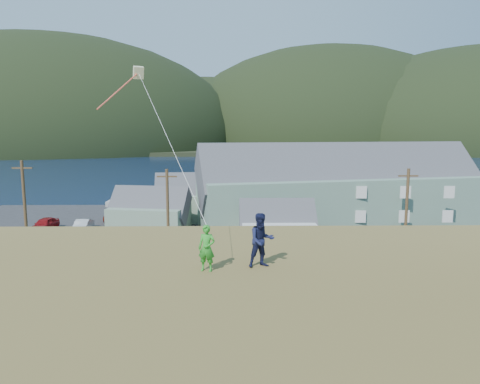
# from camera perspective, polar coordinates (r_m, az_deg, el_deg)

# --- Properties ---
(ground) EXTENTS (900.00, 900.00, 0.00)m
(ground) POSITION_cam_1_polar(r_m,az_deg,el_deg) (34.66, -2.47, -11.69)
(ground) COLOR #0A1638
(ground) RESTS_ON ground
(grass_strip) EXTENTS (110.00, 8.00, 0.10)m
(grass_strip) POSITION_cam_1_polar(r_m,az_deg,el_deg) (32.77, -2.57, -12.79)
(grass_strip) COLOR #4C3D19
(grass_strip) RESTS_ON ground
(waterfront_lot) EXTENTS (72.00, 36.00, 0.12)m
(waterfront_lot) POSITION_cam_1_polar(r_m,az_deg,el_deg) (50.97, -1.92, -5.17)
(waterfront_lot) COLOR #28282B
(waterfront_lot) RESTS_ON ground
(wharf) EXTENTS (26.00, 14.00, 0.90)m
(wharf) POSITION_cam_1_polar(r_m,az_deg,el_deg) (73.81, -6.24, -0.79)
(wharf) COLOR gray
(wharf) RESTS_ON ground
(far_shore) EXTENTS (900.00, 320.00, 2.00)m
(far_shore) POSITION_cam_1_polar(r_m,az_deg,el_deg) (362.77, -0.97, 6.32)
(far_shore) COLOR black
(far_shore) RESTS_ON ground
(far_hills) EXTENTS (760.00, 265.00, 143.00)m
(far_hills) POSITION_cam_1_polar(r_m,az_deg,el_deg) (314.06, 5.55, 6.21)
(far_hills) COLOR black
(far_hills) RESTS_ON ground
(lodge) EXTENTS (36.98, 17.44, 12.55)m
(lodge) POSITION_cam_1_polar(r_m,az_deg,el_deg) (54.81, 13.37, 0.61)
(lodge) COLOR gray
(lodge) RESTS_ON waterfront_lot
(shed_palegreen_near) EXTENTS (9.78, 7.01, 6.51)m
(shed_palegreen_near) POSITION_cam_1_polar(r_m,az_deg,el_deg) (50.79, -11.94, -2.62)
(shed_palegreen_near) COLOR gray
(shed_palegreen_near) RESTS_ON waterfront_lot
(shed_white) EXTENTS (7.62, 5.10, 6.05)m
(shed_white) POSITION_cam_1_polar(r_m,az_deg,el_deg) (43.11, 4.98, -4.54)
(shed_white) COLOR silver
(shed_white) RESTS_ON waterfront_lot
(shed_palegreen_far) EXTENTS (11.98, 7.62, 7.67)m
(shed_palegreen_far) POSITION_cam_1_polar(r_m,az_deg,el_deg) (57.05, -5.52, -0.86)
(shed_palegreen_far) COLOR gray
(shed_palegreen_far) RESTS_ON waterfront_lot
(utility_poles) EXTENTS (31.17, 0.24, 9.32)m
(utility_poles) POSITION_cam_1_polar(r_m,az_deg,el_deg) (34.99, -5.84, -3.78)
(utility_poles) COLOR #47331E
(utility_poles) RESTS_ON waterfront_lot
(parked_cars) EXTENTS (24.43, 13.06, 1.55)m
(parked_cars) POSITION_cam_1_polar(r_m,az_deg,el_deg) (56.07, -11.88, -3.29)
(parked_cars) COLOR #AEAEAE
(parked_cars) RESTS_ON waterfront_lot
(kite_flyer_green) EXTENTS (0.63, 0.49, 1.52)m
(kite_flyer_green) POSITION_cam_1_polar(r_m,az_deg,el_deg) (13.97, -4.47, -7.47)
(kite_flyer_green) COLOR green
(kite_flyer_green) RESTS_ON hillside
(kite_flyer_navy) EXTENTS (1.04, 0.91, 1.82)m
(kite_flyer_navy) POSITION_cam_1_polar(r_m,az_deg,el_deg) (14.31, 2.89, -6.44)
(kite_flyer_navy) COLOR #15193B
(kite_flyer_navy) RESTS_ON hillside
(kite_rig) EXTENTS (2.40, 3.78, 9.66)m
(kite_rig) POSITION_cam_1_polar(r_m,az_deg,el_deg) (20.73, -13.66, 14.68)
(kite_rig) COLOR beige
(kite_rig) RESTS_ON ground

